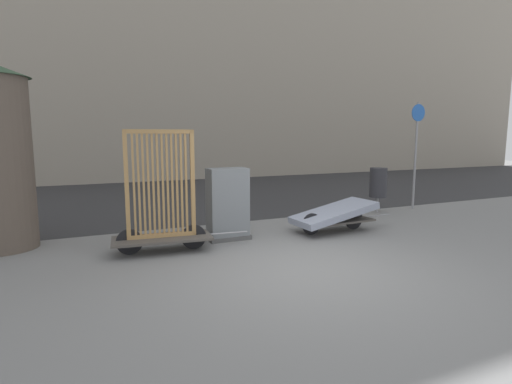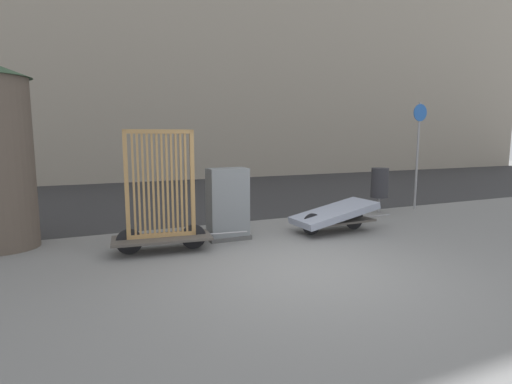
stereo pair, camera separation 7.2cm
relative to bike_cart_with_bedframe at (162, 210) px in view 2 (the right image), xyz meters
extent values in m
plane|color=slate|center=(1.78, -1.85, -0.73)|extent=(60.00, 60.00, 0.00)
cube|color=#2D2D30|center=(1.78, 6.49, -0.72)|extent=(56.00, 9.53, 0.01)
cube|color=#9E9384|center=(1.78, 13.25, 6.06)|extent=(48.00, 4.00, 13.58)
cube|color=#4C4742|center=(-0.01, 0.00, -0.49)|extent=(1.74, 0.89, 0.04)
cylinder|color=black|center=(0.54, -0.06, -0.51)|extent=(0.44, 0.08, 0.44)
cylinder|color=black|center=(-0.55, 0.06, -0.51)|extent=(0.44, 0.08, 0.44)
cylinder|color=gray|center=(1.18, -0.12, -0.49)|extent=(0.70, 0.10, 0.03)
cube|color=#A87F4C|center=(-0.01, 0.00, -0.43)|extent=(1.17, 0.19, 0.07)
cube|color=#A87F4C|center=(-0.01, 0.00, 1.35)|extent=(1.17, 0.19, 0.07)
cube|color=#A87F4C|center=(-0.55, 0.06, 0.46)|extent=(0.08, 0.08, 1.85)
cube|color=#A87F4C|center=(0.54, -0.06, 0.46)|extent=(0.08, 0.08, 1.85)
cube|color=#A87F4C|center=(-0.44, 0.05, 0.46)|extent=(0.04, 0.05, 1.78)
cube|color=#A87F4C|center=(-0.36, 0.04, 0.46)|extent=(0.04, 0.05, 1.78)
cube|color=#A87F4C|center=(-0.28, 0.03, 0.46)|extent=(0.04, 0.05, 1.78)
cube|color=#A87F4C|center=(-0.20, 0.02, 0.46)|extent=(0.04, 0.05, 1.78)
cube|color=#A87F4C|center=(-0.12, 0.01, 0.46)|extent=(0.04, 0.05, 1.78)
cube|color=#A87F4C|center=(-0.05, 0.00, 0.46)|extent=(0.04, 0.05, 1.78)
cube|color=#A87F4C|center=(0.03, 0.00, 0.46)|extent=(0.04, 0.05, 1.78)
cube|color=#A87F4C|center=(0.11, -0.01, 0.46)|extent=(0.04, 0.05, 1.78)
cube|color=#A87F4C|center=(0.19, -0.02, 0.46)|extent=(0.04, 0.05, 1.78)
cube|color=#A87F4C|center=(0.27, -0.03, 0.46)|extent=(0.04, 0.05, 1.78)
cube|color=#A87F4C|center=(0.35, -0.04, 0.46)|extent=(0.04, 0.05, 1.78)
cube|color=#A87F4C|center=(0.43, -0.04, 0.46)|extent=(0.04, 0.05, 1.78)
cube|color=#4C4742|center=(3.57, 0.00, -0.49)|extent=(1.70, 0.77, 0.04)
cylinder|color=black|center=(4.11, 0.02, -0.51)|extent=(0.44, 0.05, 0.44)
cylinder|color=black|center=(3.02, -0.02, -0.51)|extent=(0.44, 0.05, 0.44)
cylinder|color=gray|center=(4.75, 0.04, -0.49)|extent=(0.70, 0.05, 0.03)
cube|color=#8C93A8|center=(3.57, 0.00, -0.32)|extent=(1.75, 0.92, 0.46)
cube|color=#4C4C4C|center=(1.34, 0.36, -0.69)|extent=(0.82, 0.49, 0.08)
cube|color=slate|center=(1.34, 0.36, -0.03)|extent=(0.76, 0.43, 1.39)
cylinder|color=gray|center=(5.94, 1.37, -0.53)|extent=(0.06, 0.06, 0.40)
cylinder|color=#2D2D33|center=(5.94, 1.37, 0.06)|extent=(0.44, 0.44, 0.78)
cylinder|color=gray|center=(7.20, 1.37, 0.73)|extent=(0.06, 0.06, 2.91)
cylinder|color=blue|center=(7.20, 1.35, 1.90)|extent=(0.46, 0.02, 0.46)
camera|label=1|loc=(-1.30, -6.81, 1.26)|focal=28.00mm
camera|label=2|loc=(-1.24, -6.84, 1.26)|focal=28.00mm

